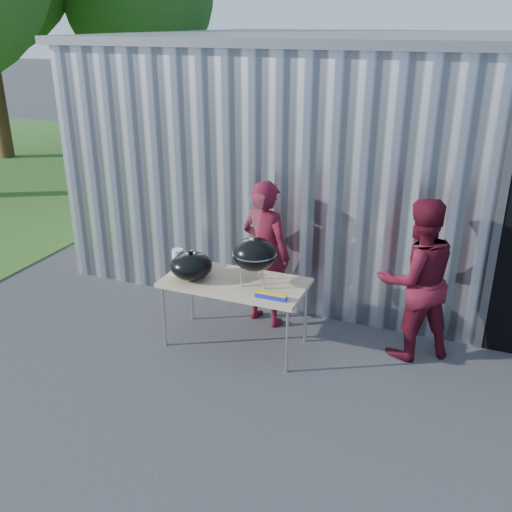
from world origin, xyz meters
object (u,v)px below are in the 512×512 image
at_px(folding_table, 235,284).
at_px(person_bystander, 416,280).
at_px(kettle_grill, 254,247).
at_px(person_cook, 266,254).

relative_size(folding_table, person_bystander, 0.88).
bearing_deg(person_bystander, kettle_grill, -14.40).
bearing_deg(person_cook, kettle_grill, 115.69).
bearing_deg(folding_table, kettle_grill, -1.07).
xyz_separation_m(kettle_grill, person_bystander, (1.55, 0.51, -0.31)).
distance_m(folding_table, kettle_grill, 0.51).
distance_m(kettle_grill, person_cook, 0.69).
relative_size(person_cook, person_bystander, 0.99).
relative_size(folding_table, person_cook, 0.89).
distance_m(person_cook, person_bystander, 1.66).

